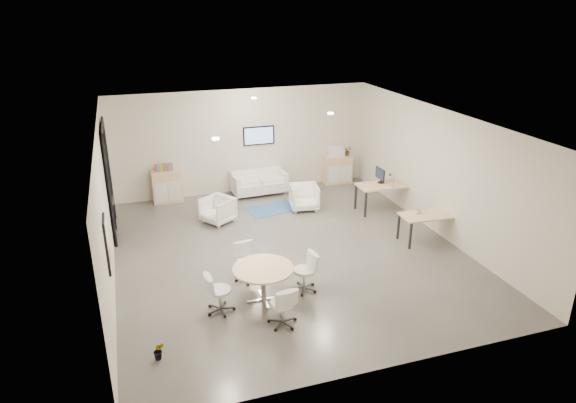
{
  "coord_description": "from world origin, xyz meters",
  "views": [
    {
      "loc": [
        -3.46,
        -10.51,
        5.65
      ],
      "look_at": [
        0.12,
        0.4,
        1.13
      ],
      "focal_mm": 32.0,
      "sensor_mm": 36.0,
      "label": 1
    }
  ],
  "objects_px": {
    "sideboard_left": "(167,186)",
    "round_table": "(263,271)",
    "armchair_right": "(304,196)",
    "armchair_left": "(218,209)",
    "desk_rear": "(383,187)",
    "desk_front": "(428,217)",
    "loveseat": "(259,183)",
    "sideboard_right": "(337,169)"
  },
  "relations": [
    {
      "from": "desk_front",
      "to": "round_table",
      "type": "height_order",
      "value": "round_table"
    },
    {
      "from": "loveseat",
      "to": "desk_rear",
      "type": "distance_m",
      "value": 3.89
    },
    {
      "from": "armchair_right",
      "to": "loveseat",
      "type": "bearing_deg",
      "value": 128.48
    },
    {
      "from": "sideboard_right",
      "to": "desk_rear",
      "type": "distance_m",
      "value": 2.62
    },
    {
      "from": "sideboard_left",
      "to": "round_table",
      "type": "bearing_deg",
      "value": -78.44
    },
    {
      "from": "sideboard_left",
      "to": "desk_rear",
      "type": "bearing_deg",
      "value": -24.14
    },
    {
      "from": "sideboard_left",
      "to": "desk_front",
      "type": "distance_m",
      "value": 7.55
    },
    {
      "from": "sideboard_left",
      "to": "loveseat",
      "type": "distance_m",
      "value": 2.78
    },
    {
      "from": "desk_rear",
      "to": "desk_front",
      "type": "height_order",
      "value": "desk_rear"
    },
    {
      "from": "sideboard_left",
      "to": "sideboard_right",
      "type": "xyz_separation_m",
      "value": [
        5.5,
        0.0,
        -0.03
      ]
    },
    {
      "from": "sideboard_left",
      "to": "armchair_right",
      "type": "height_order",
      "value": "sideboard_left"
    },
    {
      "from": "armchair_right",
      "to": "desk_rear",
      "type": "xyz_separation_m",
      "value": [
        2.11,
        -0.77,
        0.3
      ]
    },
    {
      "from": "sideboard_right",
      "to": "armchair_left",
      "type": "xyz_separation_m",
      "value": [
        -4.37,
        -1.97,
        -0.07
      ]
    },
    {
      "from": "sideboard_left",
      "to": "armchair_left",
      "type": "height_order",
      "value": "sideboard_left"
    },
    {
      "from": "loveseat",
      "to": "armchair_right",
      "type": "bearing_deg",
      "value": -64.17
    },
    {
      "from": "loveseat",
      "to": "round_table",
      "type": "xyz_separation_m",
      "value": [
        -1.51,
        -5.97,
        0.32
      ]
    },
    {
      "from": "sideboard_left",
      "to": "armchair_right",
      "type": "xyz_separation_m",
      "value": [
        3.68,
        -1.82,
        -0.08
      ]
    },
    {
      "from": "loveseat",
      "to": "armchair_left",
      "type": "height_order",
      "value": "armchair_left"
    },
    {
      "from": "armchair_left",
      "to": "desk_rear",
      "type": "bearing_deg",
      "value": 48.62
    },
    {
      "from": "sideboard_right",
      "to": "loveseat",
      "type": "height_order",
      "value": "sideboard_right"
    },
    {
      "from": "desk_rear",
      "to": "desk_front",
      "type": "relative_size",
      "value": 1.09
    },
    {
      "from": "sideboard_right",
      "to": "desk_front",
      "type": "xyz_separation_m",
      "value": [
        0.38,
        -4.75,
        0.18
      ]
    },
    {
      "from": "loveseat",
      "to": "desk_front",
      "type": "relative_size",
      "value": 1.22
    },
    {
      "from": "armchair_right",
      "to": "desk_front",
      "type": "bearing_deg",
      "value": -43.36
    },
    {
      "from": "sideboard_right",
      "to": "desk_front",
      "type": "height_order",
      "value": "sideboard_right"
    },
    {
      "from": "desk_front",
      "to": "loveseat",
      "type": "bearing_deg",
      "value": 127.25
    },
    {
      "from": "sideboard_left",
      "to": "armchair_left",
      "type": "distance_m",
      "value": 2.28
    },
    {
      "from": "sideboard_left",
      "to": "armchair_left",
      "type": "xyz_separation_m",
      "value": [
        1.13,
        -1.97,
        -0.1
      ]
    },
    {
      "from": "sideboard_left",
      "to": "round_table",
      "type": "xyz_separation_m",
      "value": [
        1.26,
        -6.14,
        0.17
      ]
    },
    {
      "from": "armchair_right",
      "to": "desk_rear",
      "type": "bearing_deg",
      "value": -10.4
    },
    {
      "from": "round_table",
      "to": "desk_front",
      "type": "bearing_deg",
      "value": 16.8
    },
    {
      "from": "armchair_left",
      "to": "round_table",
      "type": "bearing_deg",
      "value": -32.06
    },
    {
      "from": "sideboard_left",
      "to": "sideboard_right",
      "type": "relative_size",
      "value": 1.06
    },
    {
      "from": "sideboard_right",
      "to": "round_table",
      "type": "relative_size",
      "value": 0.75
    },
    {
      "from": "armchair_left",
      "to": "desk_rear",
      "type": "height_order",
      "value": "desk_rear"
    },
    {
      "from": "armchair_left",
      "to": "armchair_right",
      "type": "distance_m",
      "value": 2.55
    },
    {
      "from": "sideboard_right",
      "to": "armchair_left",
      "type": "distance_m",
      "value": 4.8
    },
    {
      "from": "sideboard_left",
      "to": "round_table",
      "type": "distance_m",
      "value": 6.27
    },
    {
      "from": "sideboard_right",
      "to": "desk_rear",
      "type": "height_order",
      "value": "sideboard_right"
    },
    {
      "from": "round_table",
      "to": "sideboard_left",
      "type": "bearing_deg",
      "value": 101.56
    },
    {
      "from": "armchair_right",
      "to": "round_table",
      "type": "xyz_separation_m",
      "value": [
        -2.42,
        -4.32,
        0.26
      ]
    },
    {
      "from": "sideboard_left",
      "to": "sideboard_right",
      "type": "bearing_deg",
      "value": 0.02
    }
  ]
}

